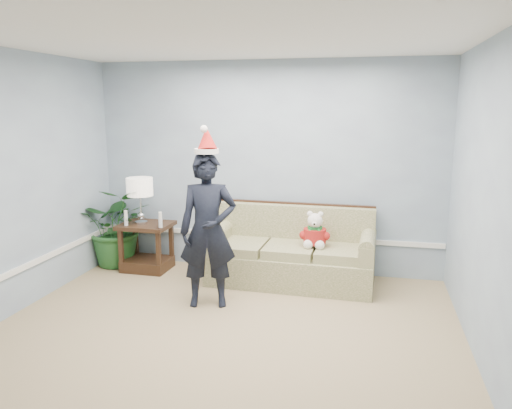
{
  "coord_description": "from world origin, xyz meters",
  "views": [
    {
      "loc": [
        1.31,
        -3.75,
        2.13
      ],
      "look_at": [
        0.08,
        1.55,
        1.05
      ],
      "focal_mm": 35.0,
      "sensor_mm": 36.0,
      "label": 1
    }
  ],
  "objects_px": {
    "sofa": "(292,255)",
    "houseplant": "(118,226)",
    "side_table": "(147,252)",
    "man": "(208,231)",
    "table_lamp": "(140,189)",
    "teddy_bear": "(315,234)"
  },
  "relations": [
    {
      "from": "side_table",
      "to": "sofa",
      "type": "bearing_deg",
      "value": -0.27
    },
    {
      "from": "side_table",
      "to": "man",
      "type": "xyz_separation_m",
      "value": [
        1.17,
        -0.94,
        0.59
      ]
    },
    {
      "from": "table_lamp",
      "to": "houseplant",
      "type": "bearing_deg",
      "value": 163.46
    },
    {
      "from": "side_table",
      "to": "man",
      "type": "bearing_deg",
      "value": -38.85
    },
    {
      "from": "table_lamp",
      "to": "houseplant",
      "type": "relative_size",
      "value": 0.56
    },
    {
      "from": "sofa",
      "to": "side_table",
      "type": "xyz_separation_m",
      "value": [
        -1.93,
        0.01,
        -0.09
      ]
    },
    {
      "from": "houseplant",
      "to": "teddy_bear",
      "type": "distance_m",
      "value": 2.68
    },
    {
      "from": "sofa",
      "to": "houseplant",
      "type": "distance_m",
      "value": 2.39
    },
    {
      "from": "teddy_bear",
      "to": "sofa",
      "type": "bearing_deg",
      "value": 158.61
    },
    {
      "from": "sofa",
      "to": "table_lamp",
      "type": "bearing_deg",
      "value": -178.17
    },
    {
      "from": "table_lamp",
      "to": "side_table",
      "type": "bearing_deg",
      "value": 18.58
    },
    {
      "from": "side_table",
      "to": "table_lamp",
      "type": "relative_size",
      "value": 1.09
    },
    {
      "from": "side_table",
      "to": "table_lamp",
      "type": "xyz_separation_m",
      "value": [
        -0.05,
        -0.02,
        0.84
      ]
    },
    {
      "from": "man",
      "to": "teddy_bear",
      "type": "bearing_deg",
      "value": 23.17
    },
    {
      "from": "side_table",
      "to": "man",
      "type": "relative_size",
      "value": 0.4
    },
    {
      "from": "man",
      "to": "side_table",
      "type": "bearing_deg",
      "value": 125.77
    },
    {
      "from": "sofa",
      "to": "side_table",
      "type": "relative_size",
      "value": 3.05
    },
    {
      "from": "side_table",
      "to": "table_lamp",
      "type": "distance_m",
      "value": 0.84
    },
    {
      "from": "sofa",
      "to": "man",
      "type": "bearing_deg",
      "value": -127.42
    },
    {
      "from": "houseplant",
      "to": "man",
      "type": "bearing_deg",
      "value": -32.71
    },
    {
      "from": "side_table",
      "to": "table_lamp",
      "type": "bearing_deg",
      "value": -161.42
    },
    {
      "from": "houseplant",
      "to": "teddy_bear",
      "type": "bearing_deg",
      "value": -4.52
    }
  ]
}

